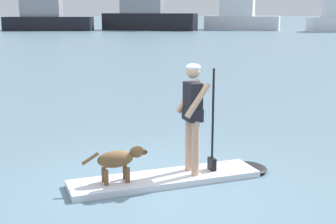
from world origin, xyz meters
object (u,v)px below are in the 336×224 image
Objects in this scene: paddleboard at (178,177)px; dog at (119,159)px; moored_boat_far_port at (148,17)px; moored_boat_outer at (46,19)px; moored_boat_center at (241,19)px; person_paddler at (194,110)px.

dog is (-0.89, -0.38, 0.40)m from paddleboard.
moored_boat_far_port reaches higher than paddleboard.
moored_boat_outer is 13.12m from moored_boat_far_port.
moored_boat_center is at bearing 6.91° from moored_boat_outer.
person_paddler is 1.81× the size of dog.
moored_boat_center is at bearing 8.12° from moored_boat_far_port.
moored_boat_far_port reaches higher than dog.
moored_boat_far_port is at bearing 95.81° from person_paddler.
moored_boat_outer reaches higher than paddleboard.
person_paddler is at bearing 22.97° from paddleboard.
dog is at bearing -85.37° from moored_boat_far_port.
moored_boat_far_port is 12.48m from moored_boat_center.
moored_boat_center is (12.35, 1.76, -0.22)m from moored_boat_far_port.
person_paddler is (0.23, 0.10, 1.06)m from paddleboard.
paddleboard is 3.43× the size of dog.
moored_boat_center is (7.83, 57.62, 1.04)m from dog.
moored_boat_outer reaches higher than person_paddler.
person_paddler reaches higher than paddleboard.
paddleboard is 1.09m from person_paddler.
paddleboard is 0.26× the size of moored_boat_far_port.
moored_boat_outer reaches higher than moored_boat_center.
moored_boat_far_port is at bearing 95.57° from paddleboard.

